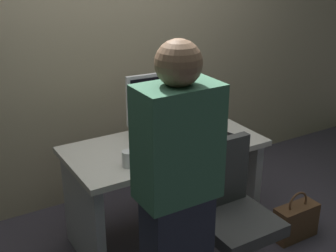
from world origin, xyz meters
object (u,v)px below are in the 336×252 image
object	(u,v)px
office_chair	(231,223)
person_at_desk	(177,198)
mouse	(203,136)
book_stack	(204,119)
keyboard	(170,145)
cup_near_keyboard	(128,159)
desk	(164,173)
cell_phone	(231,136)
handbag	(296,221)
monitor	(162,100)

from	to	relation	value
office_chair	person_at_desk	size ratio (longest dim) A/B	0.57
mouse	book_stack	distance (m)	0.20
keyboard	cup_near_keyboard	distance (m)	0.40
keyboard	cup_near_keyboard	xyz separation A→B (m)	(-0.38, -0.12, 0.04)
office_chair	person_at_desk	xyz separation A→B (m)	(-0.49, -0.16, 0.41)
desk	keyboard	bearing A→B (deg)	-79.26
mouse	book_stack	size ratio (longest dim) A/B	0.46
cup_near_keyboard	person_at_desk	bearing A→B (deg)	-93.22
keyboard	cup_near_keyboard	bearing A→B (deg)	-165.35
desk	office_chair	xyz separation A→B (m)	(0.09, -0.65, -0.08)
office_chair	desk	bearing A→B (deg)	98.09
person_at_desk	book_stack	world-z (taller)	person_at_desk
desk	cell_phone	xyz separation A→B (m)	(0.48, -0.13, 0.23)
cup_near_keyboard	keyboard	bearing A→B (deg)	17.46
mouse	cell_phone	size ratio (longest dim) A/B	0.69
person_at_desk	mouse	bearing A→B (deg)	47.48
cup_near_keyboard	handbag	world-z (taller)	cup_near_keyboard
cup_near_keyboard	handbag	size ratio (longest dim) A/B	0.27
desk	handbag	xyz separation A→B (m)	(0.80, -0.54, -0.37)
monitor	cup_near_keyboard	world-z (taller)	monitor
desk	person_at_desk	size ratio (longest dim) A/B	0.83
desk	mouse	bearing A→B (deg)	-12.36
monitor	handbag	bearing A→B (deg)	-45.14
book_stack	cell_phone	bearing A→B (deg)	-69.88
desk	mouse	size ratio (longest dim) A/B	13.65
person_at_desk	cup_near_keyboard	distance (m)	0.63
desk	cup_near_keyboard	distance (m)	0.49
office_chair	keyboard	distance (m)	0.67
handbag	cup_near_keyboard	bearing A→B (deg)	162.86
monitor	book_stack	bearing A→B (deg)	-15.03
office_chair	mouse	size ratio (longest dim) A/B	9.40
mouse	cell_phone	xyz separation A→B (m)	(0.20, -0.07, -0.01)
person_at_desk	monitor	xyz separation A→B (m)	(0.49, 0.98, 0.15)
monitor	mouse	size ratio (longest dim) A/B	5.41
office_chair	handbag	bearing A→B (deg)	9.09
person_at_desk	cell_phone	xyz separation A→B (m)	(0.88, 0.68, -0.10)
person_at_desk	monitor	distance (m)	1.11
office_chair	book_stack	world-z (taller)	office_chair
monitor	mouse	world-z (taller)	monitor
book_stack	cell_phone	xyz separation A→B (m)	(0.08, -0.23, -0.07)
desk	monitor	bearing A→B (deg)	63.11
desk	handbag	size ratio (longest dim) A/B	3.61
handbag	keyboard	bearing A→B (deg)	148.81
desk	mouse	xyz separation A→B (m)	(0.28, -0.06, 0.25)
keyboard	handbag	distance (m)	1.10
person_at_desk	cell_phone	world-z (taller)	person_at_desk
handbag	person_at_desk	bearing A→B (deg)	-167.34
desk	mouse	distance (m)	0.38
desk	person_at_desk	world-z (taller)	person_at_desk
book_stack	mouse	bearing A→B (deg)	-126.26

